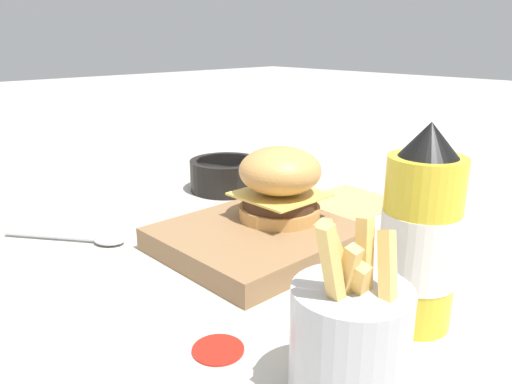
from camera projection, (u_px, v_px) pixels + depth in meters
The scene contains 9 objects.
ground_plane at pixel (278, 266), 0.62m from camera, with size 6.00×6.00×0.00m, color #B7B2A8.
serving_board at pixel (256, 238), 0.67m from camera, with size 0.24×0.22×0.03m.
burger at pixel (280, 183), 0.69m from camera, with size 0.11×0.11×0.10m.
ketchup_bottle at pixel (420, 237), 0.48m from camera, with size 0.07×0.07×0.20m.
fries_basket at pixel (349, 341), 0.38m from camera, with size 0.09×0.09×0.16m.
side_bowl at pixel (226, 174), 0.92m from camera, with size 0.13×0.13×0.06m.
spoon at pixel (91, 239), 0.69m from camera, with size 0.12×0.16×0.01m.
ketchup_puddle at pixel (218, 349), 0.46m from camera, with size 0.05×0.05×0.00m.
parchment_square at pixel (351, 201), 0.86m from camera, with size 0.15×0.15×0.00m.
Camera 1 is at (-0.41, -0.39, 0.28)m, focal length 35.00 mm.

